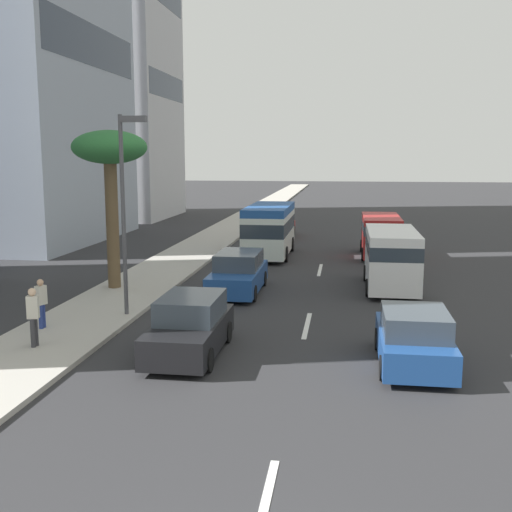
# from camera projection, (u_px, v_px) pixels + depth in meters

# --- Properties ---
(ground_plane) EXTENTS (198.00, 198.00, 0.00)m
(ground_plane) POSITION_uv_depth(u_px,v_px,m) (325.00, 249.00, 37.28)
(ground_plane) COLOR #2D2D30
(sidewalk_right) EXTENTS (162.00, 3.29, 0.15)m
(sidewalk_right) POSITION_uv_depth(u_px,v_px,m) (203.00, 246.00, 38.33)
(sidewalk_right) COLOR #B2ADA3
(sidewalk_right) RESTS_ON ground_plane
(lane_stripe_near) EXTENTS (3.20, 0.16, 0.01)m
(lane_stripe_near) POSITION_uv_depth(u_px,v_px,m) (264.00, 509.00, 9.91)
(lane_stripe_near) COLOR silver
(lane_stripe_near) RESTS_ON ground_plane
(lane_stripe_mid) EXTENTS (3.20, 0.16, 0.01)m
(lane_stripe_mid) POSITION_uv_depth(u_px,v_px,m) (307.00, 325.00, 20.62)
(lane_stripe_mid) COLOR silver
(lane_stripe_mid) RESTS_ON ground_plane
(lane_stripe_far) EXTENTS (3.20, 0.16, 0.01)m
(lane_stripe_far) POSITION_uv_depth(u_px,v_px,m) (320.00, 270.00, 30.61)
(lane_stripe_far) COLOR silver
(lane_stripe_far) RESTS_ON ground_plane
(minibus_lead) EXTENTS (6.54, 2.40, 2.83)m
(minibus_lead) POSITION_uv_depth(u_px,v_px,m) (269.00, 228.00, 34.61)
(minibus_lead) COLOR silver
(minibus_lead) RESTS_ON ground_plane
(car_second) EXTENTS (4.25, 1.84, 1.67)m
(car_second) POSITION_uv_depth(u_px,v_px,m) (190.00, 327.00, 17.56)
(car_second) COLOR black
(car_second) RESTS_ON ground_plane
(van_third) EXTENTS (5.28, 2.17, 2.50)m
(van_third) POSITION_uv_depth(u_px,v_px,m) (391.00, 256.00, 26.04)
(van_third) COLOR white
(van_third) RESTS_ON ground_plane
(van_fourth) EXTENTS (5.27, 2.13, 2.27)m
(van_fourth) POSITION_uv_depth(u_px,v_px,m) (381.00, 233.00, 34.43)
(van_fourth) COLOR #A51E1E
(van_fourth) RESTS_ON ground_plane
(car_fifth) EXTENTS (4.76, 1.93, 1.66)m
(car_fifth) POSITION_uv_depth(u_px,v_px,m) (238.00, 274.00, 25.52)
(car_fifth) COLOR #1E478C
(car_fifth) RESTS_ON ground_plane
(car_sixth) EXTENTS (4.04, 1.90, 1.56)m
(car_sixth) POSITION_uv_depth(u_px,v_px,m) (414.00, 339.00, 16.56)
(car_sixth) COLOR #1E478C
(car_sixth) RESTS_ON ground_plane
(car_seventh) EXTENTS (4.61, 1.90, 1.56)m
(car_seventh) POSITION_uv_depth(u_px,v_px,m) (280.00, 226.00, 43.05)
(car_seventh) COLOR #A51E1E
(car_seventh) RESTS_ON ground_plane
(pedestrian_near_lamp) EXTENTS (0.30, 0.36, 1.71)m
(pedestrian_near_lamp) POSITION_uv_depth(u_px,v_px,m) (33.00, 314.00, 17.74)
(pedestrian_near_lamp) COLOR #333338
(pedestrian_near_lamp) RESTS_ON sidewalk_right
(pedestrian_mid_block) EXTENTS (0.38, 0.32, 1.58)m
(pedestrian_mid_block) POSITION_uv_depth(u_px,v_px,m) (41.00, 301.00, 19.66)
(pedestrian_mid_block) COLOR navy
(pedestrian_mid_block) RESTS_ON sidewalk_right
(palm_tree) EXTENTS (3.02, 3.02, 6.44)m
(palm_tree) POSITION_uv_depth(u_px,v_px,m) (110.00, 155.00, 25.04)
(palm_tree) COLOR brown
(palm_tree) RESTS_ON sidewalk_right
(street_lamp) EXTENTS (0.24, 0.97, 6.77)m
(street_lamp) POSITION_uv_depth(u_px,v_px,m) (126.00, 193.00, 20.88)
(street_lamp) COLOR #4C4C51
(street_lamp) RESTS_ON sidewalk_right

